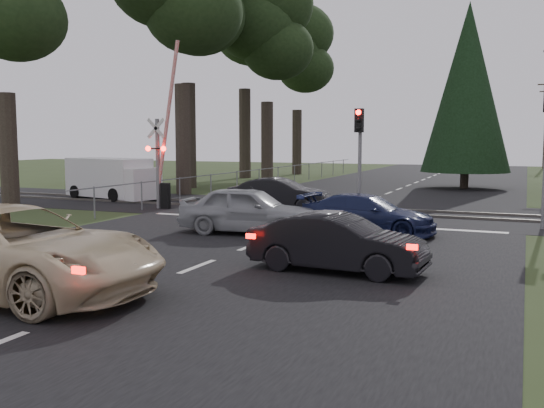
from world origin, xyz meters
The scene contains 21 objects.
ground centered at (0.00, 0.00, 0.00)m, with size 120.00×120.00×0.00m, color #2D3A1A.
road centered at (0.00, 10.00, 0.01)m, with size 14.00×100.00×0.01m, color black.
rail_corridor centered at (0.00, 12.00, 0.01)m, with size 120.00×8.00×0.01m, color black.
stop_line centered at (0.00, 8.20, 0.01)m, with size 13.00×0.35×0.00m, color silver.
rail_near centered at (0.00, 11.20, 0.05)m, with size 120.00×0.12×0.10m, color #59544C.
rail_far centered at (0.00, 12.80, 0.05)m, with size 120.00×0.12×0.10m, color #59544C.
crossing_signal centered at (-7.27, 9.79, 2.06)m, with size 1.62×0.38×6.96m.
traffic_signal_center centered at (1.00, 10.68, 2.81)m, with size 0.32×0.48×4.10m.
euc_tree_b centered at (-12.00, 20.00, 11.11)m, with size 7.00×7.00×15.40m.
euc_tree_c centered at (-9.00, 25.00, 9.51)m, with size 6.00×6.00×13.20m.
euc_tree_d centered at (-13.00, 30.00, 11.91)m, with size 7.50×7.50×16.50m.
euc_tree_e centered at (-11.00, 36.00, 9.51)m, with size 6.00×6.00×13.20m.
euc_tree_f centered at (-14.00, 8.00, 8.71)m, with size 5.50×5.50×12.10m.
conifer_tree centered at (3.50, 26.00, 5.99)m, with size 5.20×5.20×11.00m.
fence_left centered at (-7.80, 22.50, 0.00)m, with size 0.10×36.00×1.20m, color slate, non-canonical shape.
cream_coupe centered at (-2.01, -3.53, 0.84)m, with size 2.79×6.05×1.68m, color beige.
dark_hatchback centered at (3.13, 0.77, 0.64)m, with size 1.36×3.91×1.29m, color black.
silver_car centered at (-1.02, 5.00, 0.74)m, with size 1.75×4.34×1.48m, color #919498.
blue_sedan centered at (2.43, 6.34, 0.61)m, with size 1.72×4.23×1.23m, color #171F46.
dark_car_far centered at (-2.30, 10.76, 0.68)m, with size 1.44×4.12×1.36m, color black.
white_van centered at (-11.77, 12.36, 1.02)m, with size 5.42×2.99×2.01m.
Camera 1 is at (6.94, -12.01, 2.94)m, focal length 40.00 mm.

